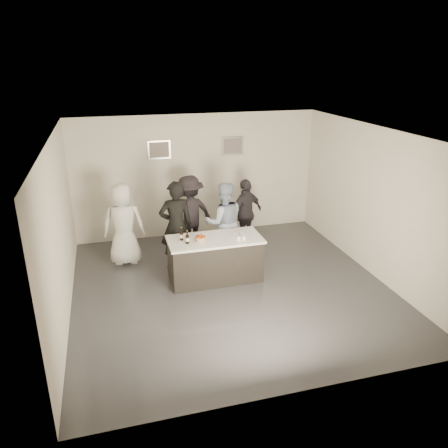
% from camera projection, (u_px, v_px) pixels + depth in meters
% --- Properties ---
extents(floor, '(6.00, 6.00, 0.00)m').
position_uv_depth(floor, '(231.00, 287.00, 8.59)').
color(floor, '#3D3D42').
rests_on(floor, ground).
extents(ceiling, '(6.00, 6.00, 0.00)m').
position_uv_depth(ceiling, '(232.00, 134.00, 7.51)').
color(ceiling, white).
extents(wall_back, '(6.00, 0.04, 3.00)m').
position_uv_depth(wall_back, '(197.00, 176.00, 10.75)').
color(wall_back, silver).
rests_on(wall_back, ground).
extents(wall_front, '(6.00, 0.04, 3.00)m').
position_uv_depth(wall_front, '(300.00, 296.00, 5.35)').
color(wall_front, silver).
rests_on(wall_front, ground).
extents(wall_left, '(0.04, 6.00, 3.00)m').
position_uv_depth(wall_left, '(59.00, 232.00, 7.30)').
color(wall_left, silver).
rests_on(wall_left, ground).
extents(wall_right, '(0.04, 6.00, 3.00)m').
position_uv_depth(wall_right, '(374.00, 202.00, 8.80)').
color(wall_right, silver).
rests_on(wall_right, ground).
extents(picture_left, '(0.54, 0.04, 0.44)m').
position_uv_depth(picture_left, '(159.00, 150.00, 10.25)').
color(picture_left, '#B2B2B7').
rests_on(picture_left, wall_back).
extents(picture_right, '(0.54, 0.04, 0.44)m').
position_uv_depth(picture_right, '(233.00, 146.00, 10.69)').
color(picture_right, '#B2B2B7').
rests_on(picture_right, wall_back).
extents(bar_counter, '(1.86, 0.86, 0.90)m').
position_uv_depth(bar_counter, '(215.00, 259.00, 8.75)').
color(bar_counter, white).
rests_on(bar_counter, ground).
extents(cake, '(0.21, 0.21, 0.07)m').
position_uv_depth(cake, '(201.00, 239.00, 8.46)').
color(cake, orange).
rests_on(cake, bar_counter).
extents(beer_bottle_a, '(0.07, 0.07, 0.26)m').
position_uv_depth(beer_bottle_a, '(182.00, 234.00, 8.46)').
color(beer_bottle_a, black).
rests_on(beer_bottle_a, bar_counter).
extents(beer_bottle_b, '(0.07, 0.07, 0.26)m').
position_uv_depth(beer_bottle_b, '(187.00, 237.00, 8.30)').
color(beer_bottle_b, black).
rests_on(beer_bottle_b, bar_counter).
extents(tumbler_cluster, '(0.19, 0.30, 0.08)m').
position_uv_depth(tumbler_cluster, '(239.00, 236.00, 8.60)').
color(tumbler_cluster, orange).
rests_on(tumbler_cluster, bar_counter).
extents(candles, '(0.24, 0.08, 0.01)m').
position_uv_depth(candles, '(206.00, 246.00, 8.24)').
color(candles, pink).
rests_on(candles, bar_counter).
extents(person_main_black, '(0.72, 0.49, 1.92)m').
position_uv_depth(person_main_black, '(176.00, 226.00, 9.05)').
color(person_main_black, black).
rests_on(person_main_black, ground).
extents(person_main_blue, '(0.91, 0.73, 1.78)m').
position_uv_depth(person_main_blue, '(224.00, 222.00, 9.46)').
color(person_main_blue, '#9AABCA').
rests_on(person_main_blue, ground).
extents(person_guest_left, '(0.94, 0.67, 1.80)m').
position_uv_depth(person_guest_left, '(123.00, 224.00, 9.32)').
color(person_guest_left, white).
rests_on(person_guest_left, ground).
extents(person_guest_right, '(1.04, 0.79, 1.64)m').
position_uv_depth(person_guest_right, '(246.00, 213.00, 10.22)').
color(person_guest_right, '#302D35').
rests_on(person_guest_right, ground).
extents(person_guest_back, '(1.30, 1.01, 1.77)m').
position_uv_depth(person_guest_back, '(190.00, 213.00, 9.99)').
color(person_guest_back, black).
rests_on(person_guest_back, ground).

